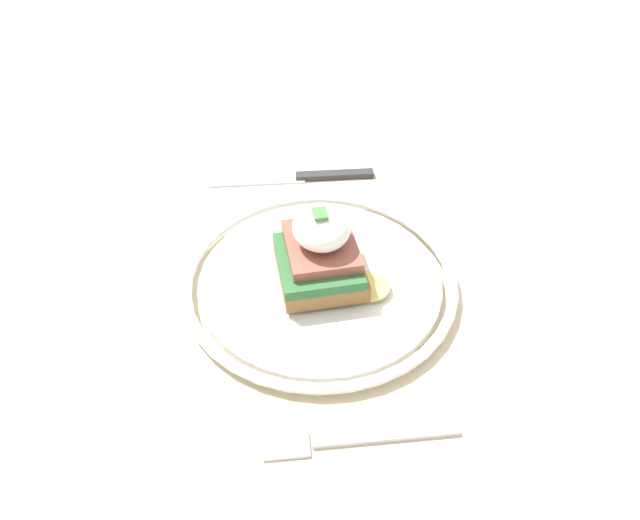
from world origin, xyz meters
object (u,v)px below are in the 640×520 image
fork (349,440)px  knife (305,177)px  sandwich (321,252)px  plate (320,281)px

fork → knife: 0.35m
sandwich → fork: (-0.17, 0.01, -0.04)m
sandwich → fork: 0.18m
sandwich → knife: 0.18m
plate → fork: size_ratio=1.73×
plate → fork: bearing=177.0°
plate → fork: (-0.17, 0.01, -0.01)m
plate → knife: bearing=-4.8°
fork → knife: (0.35, -0.02, 0.00)m
sandwich → fork: size_ratio=0.66×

